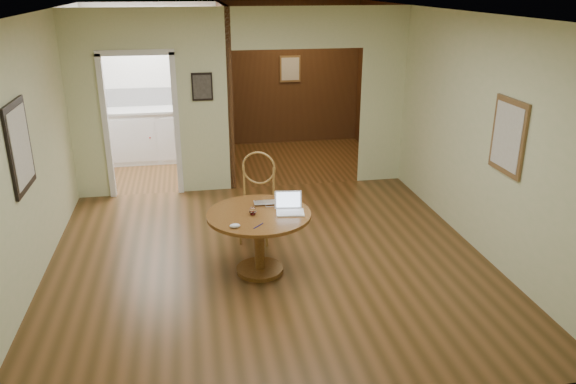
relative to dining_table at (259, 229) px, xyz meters
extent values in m
plane|color=#452F13|center=(0.14, 0.21, -0.52)|extent=(5.00, 5.00, 0.00)
plane|color=white|center=(0.14, 0.21, 2.18)|extent=(5.00, 5.00, 0.00)
plane|color=beige|center=(0.14, -2.29, 0.83)|extent=(5.00, 0.00, 5.00)
plane|color=beige|center=(-2.36, 0.21, 0.83)|extent=(0.00, 5.00, 5.00)
plane|color=beige|center=(2.64, 0.21, 0.83)|extent=(0.00, 5.00, 5.00)
cube|color=beige|center=(-2.11, 2.71, 0.83)|extent=(0.50, 2.70, 0.04)
cube|color=beige|center=(-0.46, 2.71, 0.83)|extent=(0.80, 2.70, 0.04)
cube|color=beige|center=(2.29, 2.71, 0.83)|extent=(0.70, 2.70, 0.04)
plane|color=white|center=(-1.21, 4.71, 0.83)|extent=(2.70, 0.00, 2.70)
plane|color=#361E0F|center=(1.29, 5.21, 0.83)|extent=(2.70, 0.00, 2.70)
cube|color=#361E0F|center=(-0.06, 3.96, 0.83)|extent=(0.08, 2.50, 2.70)
cube|color=black|center=(-2.34, 0.21, 0.98)|extent=(0.03, 0.70, 0.90)
cube|color=brown|center=(2.62, -0.29, 0.98)|extent=(0.03, 0.60, 0.80)
cube|color=black|center=(-0.46, 2.69, 1.08)|extent=(0.30, 0.03, 0.40)
cube|color=silver|center=(1.29, 5.19, 0.93)|extent=(0.40, 0.03, 0.50)
cube|color=white|center=(-1.21, 4.69, 0.58)|extent=(2.00, 0.02, 0.32)
cylinder|color=brown|center=(0.00, 0.00, -0.50)|extent=(0.52, 0.52, 0.05)
cylinder|color=brown|center=(0.00, 0.00, -0.17)|extent=(0.11, 0.11, 0.61)
cylinder|color=brown|center=(0.00, 0.00, 0.16)|extent=(1.12, 1.12, 0.04)
cylinder|color=olive|center=(0.07, 0.82, -0.02)|extent=(0.60, 0.60, 0.03)
cylinder|color=olive|center=(-0.14, 0.72, -0.27)|extent=(0.03, 0.03, 0.50)
cylinder|color=olive|center=(0.17, 0.61, -0.27)|extent=(0.03, 0.03, 0.50)
cylinder|color=olive|center=(-0.03, 1.03, -0.27)|extent=(0.03, 0.03, 0.50)
cylinder|color=olive|center=(0.28, 0.92, -0.27)|extent=(0.03, 0.03, 0.50)
cylinder|color=olive|center=(-0.05, 1.04, 0.19)|extent=(0.03, 0.03, 0.40)
cylinder|color=olive|center=(0.30, 0.91, 0.19)|extent=(0.03, 0.03, 0.40)
torus|color=olive|center=(0.13, 0.99, 0.36)|extent=(0.41, 0.17, 0.43)
cube|color=silver|center=(0.33, -0.06, 0.19)|extent=(0.32, 0.24, 0.01)
cube|color=silver|center=(0.33, -0.09, 0.20)|extent=(0.26, 0.14, 0.00)
cube|color=silver|center=(0.33, 0.06, 0.29)|extent=(0.30, 0.09, 0.19)
cube|color=#8999AE|center=(0.33, 0.05, 0.29)|extent=(0.26, 0.07, 0.16)
imported|color=silver|center=(0.14, 0.20, 0.20)|extent=(0.33, 0.22, 0.03)
ellipsoid|color=silver|center=(-0.29, -0.34, 0.20)|extent=(0.11, 0.06, 0.05)
cylinder|color=#0C1259|center=(-0.05, -0.34, 0.19)|extent=(0.11, 0.12, 0.01)
cube|color=white|center=(-1.21, 4.41, -0.07)|extent=(2.00, 0.55, 0.90)
cube|color=silver|center=(-1.21, 4.41, 0.40)|extent=(2.06, 0.60, 0.04)
sphere|color=#B20C0C|center=(-1.36, 4.12, -0.02)|extent=(0.03, 0.03, 0.03)
sphere|color=#B20C0C|center=(-0.36, 4.12, -0.02)|extent=(0.03, 0.03, 0.03)
ellipsoid|color=tan|center=(-0.71, 4.41, 0.58)|extent=(0.36, 0.32, 0.32)
camera|label=1|loc=(-0.67, -5.51, 2.52)|focal=35.00mm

